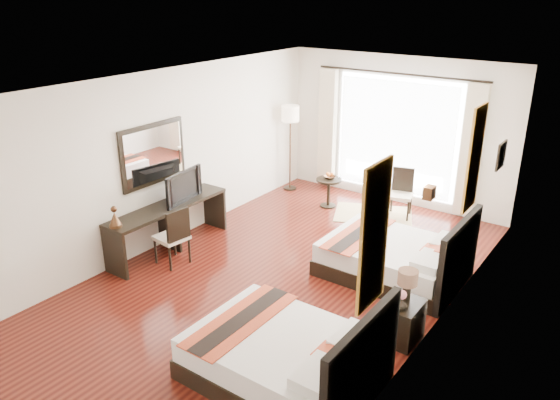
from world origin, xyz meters
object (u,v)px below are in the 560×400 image
Objects in this scene: nightstand at (401,321)px; television at (180,186)px; console_desk at (169,227)px; desk_chair at (173,247)px; side_table at (328,193)px; fruit_bowl at (329,177)px; bed_near at (288,357)px; window_chair at (400,202)px; vase at (401,304)px; floor_lamp at (290,119)px; bed_far at (397,258)px; table_lamp at (408,280)px.

nightstand is 0.58× the size of television.
desk_chair is at bearing -38.48° from console_desk.
desk_chair is at bearing -102.35° from side_table.
fruit_bowl is at bearing 132.42° from nightstand.
bed_near is 4.93m from window_chair.
floor_lamp reaches higher than vase.
side_table is at bearing 131.69° from vase.
side_table is (0.73, 3.35, -0.00)m from desk_chair.
vase is at bearing -41.85° from floor_lamp.
floor_lamp is at bearing 163.57° from fruit_bowl.
fruit_bowl reaches higher than side_table.
floor_lamp is at bearing 138.15° from vase.
floor_lamp reaches higher than nightstand.
desk_chair reaches higher than window_chair.
bed_near reaches higher than side_table.
bed_near is 6.02m from floor_lamp.
bed_near reaches higher than fruit_bowl.
fruit_bowl is (0.73, 3.38, 0.30)m from desk_chair.
television reaches higher than bed_near.
television is 1.58× the size of side_table.
fruit_bowl is at bearing -30.27° from television.
television is at bearing -111.64° from fruit_bowl.
desk_chair is 4.42× the size of fruit_bowl.
console_desk is (-4.04, 0.23, -0.19)m from vase.
window_chair reaches higher than side_table.
bed_near is at bearing -126.43° from television.
television is at bearing 174.89° from nightstand.
side_table is (-2.91, 3.26, -0.29)m from vase.
nightstand is at bearing -63.76° from bed_far.
side_table is at bearing -77.95° from fruit_bowl.
window_chair is (2.45, -0.02, -1.21)m from floor_lamp.
nightstand is 3.81m from window_chair.
floor_lamp reaches higher than bed_far.
bed_far reaches higher than nightstand.
vase is at bearing 8.50° from window_chair.
console_desk is 2.38× the size of desk_chair.
television is (-3.30, -1.04, 0.72)m from bed_far.
window_chair is at bearing 113.85° from vase.
desk_chair is (-3.61, -0.23, 0.03)m from nightstand.
table_lamp is 4.00m from television.
nightstand is 3.62m from desk_chair.
bed_near is 2.18× the size of window_chair.
table_lamp is 5.30m from floor_lamp.
console_desk is at bearing 178.70° from nightstand.
side_table is (1.14, 3.03, -0.10)m from console_desk.
table_lamp is 0.41× the size of desk_chair.
bed_near is at bearing -89.99° from bed_far.
table_lamp is at bearing -46.54° from side_table.
television is at bearing 176.31° from table_lamp.
desk_chair reaches higher than vase.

